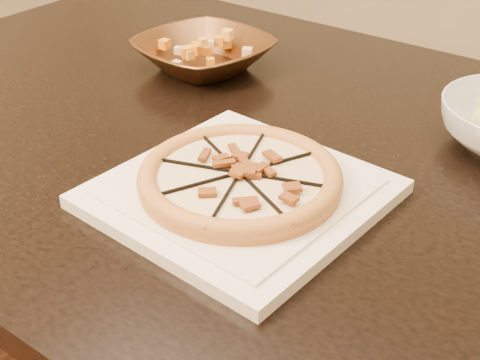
{
  "coord_description": "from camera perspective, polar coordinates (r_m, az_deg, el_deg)",
  "views": [
    {
      "loc": [
        0.56,
        -0.6,
        1.23
      ],
      "look_at": [
        0.18,
        0.01,
        0.78
      ],
      "focal_mm": 50.0,
      "sensor_mm": 36.0,
      "label": 1
    }
  ],
  "objects": [
    {
      "name": "dining_table",
      "position": [
        1.07,
        1.2,
        -0.06
      ],
      "size": [
        1.61,
        1.12,
        0.75
      ],
      "color": "black",
      "rests_on": "floor"
    },
    {
      "name": "plate",
      "position": [
        0.85,
        -0.0,
        -1.11
      ],
      "size": [
        0.37,
        0.37,
        0.02
      ],
      "color": "#F2E5C9",
      "rests_on": "dining_table"
    },
    {
      "name": "pizza",
      "position": [
        0.84,
        -0.0,
        0.22
      ],
      "size": [
        0.26,
        0.26,
        0.03
      ],
      "color": "#A86B1F",
      "rests_on": "plate"
    },
    {
      "name": "bronze_bowl",
      "position": [
        1.24,
        -3.13,
        10.67
      ],
      "size": [
        0.28,
        0.28,
        0.06
      ],
      "primitive_type": "imported",
      "rotation": [
        0.0,
        0.0,
        -0.24
      ],
      "color": "brown",
      "rests_on": "dining_table"
    },
    {
      "name": "mixed_dish",
      "position": [
        1.23,
        -3.28,
        12.55
      ],
      "size": [
        0.08,
        0.11,
        0.03
      ],
      "color": "tan",
      "rests_on": "bronze_bowl"
    }
  ]
}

